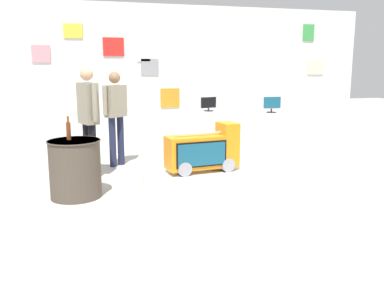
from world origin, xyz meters
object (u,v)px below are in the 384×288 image
display_pedestal_center_rear (208,128)px  tv_on_center_rear (208,104)px  side_table_round (75,168)px  tv_on_left_rear (272,104)px  novelty_firetruck_tv (203,152)px  display_pedestal_left_rear (271,130)px  main_display_pedestal (202,180)px  bottle_on_side_table (68,130)px  shopper_browsing_rear (116,111)px  shopper_browsing_near_truck (88,114)px

display_pedestal_center_rear → tv_on_center_rear: size_ratio=2.01×
side_table_round → tv_on_left_rear: bearing=31.8°
novelty_firetruck_tv → display_pedestal_left_rear: size_ratio=1.38×
display_pedestal_center_rear → main_display_pedestal: bearing=-108.5°
bottle_on_side_table → tv_on_center_rear: bearing=47.2°
display_pedestal_center_rear → shopper_browsing_rear: 2.72m
tv_on_center_rear → shopper_browsing_near_truck: shopper_browsing_near_truck is taller
display_pedestal_center_rear → side_table_round: bearing=-131.7°
main_display_pedestal → bottle_on_side_table: bottle_on_side_table is taller
side_table_round → novelty_firetruck_tv: bearing=-3.6°
novelty_firetruck_tv → tv_on_center_rear: 3.51m
side_table_round → tv_on_center_rear: bearing=48.3°
novelty_firetruck_tv → side_table_round: bearing=176.4°
display_pedestal_left_rear → tv_on_center_rear: 1.50m
display_pedestal_left_rear → display_pedestal_center_rear: (-1.24, 0.66, 0.00)m
tv_on_left_rear → side_table_round: 4.85m
tv_on_center_rear → side_table_round: tv_on_center_rear is taller
display_pedestal_center_rear → shopper_browsing_rear: bearing=-145.1°
tv_on_center_rear → bottle_on_side_table: bottle_on_side_table is taller
novelty_firetruck_tv → tv_on_left_rear: tv_on_left_rear is taller
display_pedestal_left_rear → shopper_browsing_rear: 3.57m
main_display_pedestal → side_table_round: (-1.75, 0.11, 0.27)m
shopper_browsing_near_truck → display_pedestal_left_rear: bearing=22.2°
bottle_on_side_table → shopper_browsing_rear: size_ratio=0.19×
bottle_on_side_table → novelty_firetruck_tv: bearing=-5.1°
shopper_browsing_near_truck → tv_on_left_rear: bearing=22.1°
tv_on_center_rear → main_display_pedestal: bearing=-108.5°
main_display_pedestal → tv_on_center_rear: size_ratio=4.50×
shopper_browsing_near_truck → shopper_browsing_rear: bearing=57.1°
tv_on_center_rear → shopper_browsing_near_truck: (-2.65, -2.24, 0.09)m
tv_on_left_rear → display_pedestal_center_rear: bearing=151.7°
shopper_browsing_near_truck → shopper_browsing_rear: (0.47, 0.73, -0.04)m
main_display_pedestal → shopper_browsing_near_truck: shopper_browsing_near_truck is taller
tv_on_left_rear → tv_on_center_rear: (-1.24, 0.66, -0.03)m
novelty_firetruck_tv → display_pedestal_center_rear: bearing=71.9°
main_display_pedestal → display_pedestal_center_rear: (1.11, 3.31, 0.25)m
display_pedestal_left_rear → display_pedestal_center_rear: size_ratio=1.00×
novelty_firetruck_tv → display_pedestal_center_rear: (1.09, 3.32, -0.17)m
novelty_firetruck_tv → shopper_browsing_near_truck: shopper_browsing_near_truck is taller
tv_on_left_rear → shopper_browsing_rear: bearing=-166.0°
novelty_firetruck_tv → shopper_browsing_rear: 2.15m
tv_on_center_rear → display_pedestal_left_rear: bearing=-28.0°
display_pedestal_center_rear → tv_on_center_rear: (-0.00, -0.00, 0.55)m
display_pedestal_center_rear → shopper_browsing_rear: size_ratio=0.46×
display_pedestal_left_rear → shopper_browsing_near_truck: bearing=-157.8°
novelty_firetruck_tv → tv_on_center_rear: bearing=71.9°
main_display_pedestal → tv_on_center_rear: bearing=71.5°
side_table_round → shopper_browsing_rear: (0.68, 1.69, 0.58)m
main_display_pedestal → tv_on_left_rear: (2.34, 2.65, 0.83)m
main_display_pedestal → display_pedestal_left_rear: bearing=48.5°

